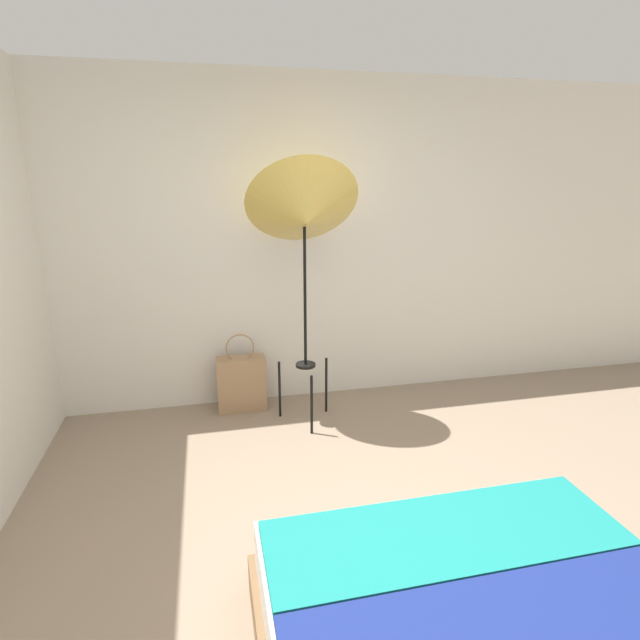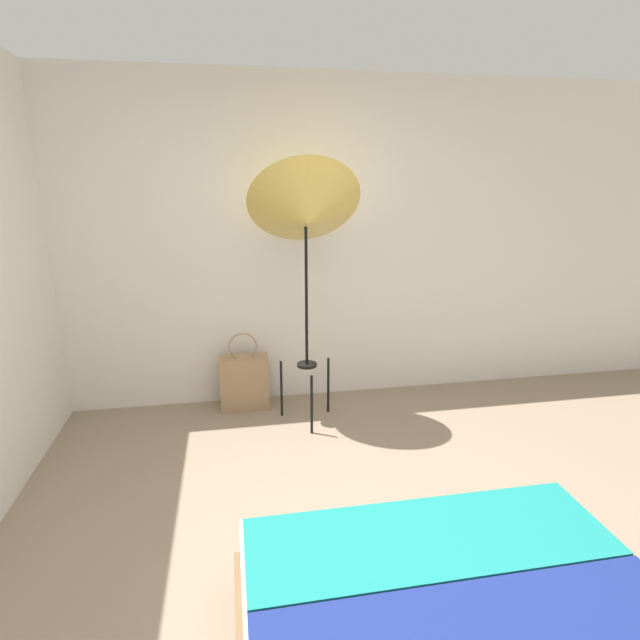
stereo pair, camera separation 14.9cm
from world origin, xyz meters
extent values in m
plane|color=gray|center=(0.00, 0.00, 0.00)|extent=(14.00, 14.00, 0.00)
cube|color=silver|center=(0.00, 2.30, 1.30)|extent=(8.00, 0.05, 2.60)
cube|color=navy|center=(0.28, -0.59, 0.41)|extent=(1.49, 0.48, 0.04)
cube|color=#197F7A|center=(0.28, -0.10, 0.41)|extent=(1.49, 0.48, 0.04)
cylinder|color=black|center=(0.07, 1.58, 0.23)|extent=(0.02, 0.02, 0.46)
cylinder|color=black|center=(-0.11, 1.90, 0.23)|extent=(0.02, 0.02, 0.46)
cylinder|color=black|center=(0.26, 1.90, 0.23)|extent=(0.02, 0.02, 0.46)
cylinder|color=black|center=(0.07, 1.80, 0.46)|extent=(0.15, 0.15, 0.02)
cylinder|color=black|center=(0.07, 1.80, 1.03)|extent=(0.02, 0.02, 1.14)
cone|color=#D1B251|center=(0.07, 1.80, 1.60)|extent=(0.81, 0.70, 0.75)
cube|color=#9E7A56|center=(-0.40, 2.10, 0.22)|extent=(0.39, 0.17, 0.44)
torus|color=#9E7A56|center=(-0.40, 2.10, 0.53)|extent=(0.23, 0.01, 0.23)
camera|label=1|loc=(-0.60, -1.68, 1.84)|focal=28.00mm
camera|label=2|loc=(-0.46, -1.71, 1.84)|focal=28.00mm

